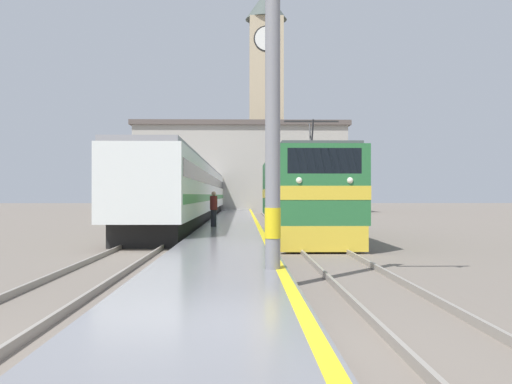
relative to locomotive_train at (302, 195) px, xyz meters
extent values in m
plane|color=#70665B|center=(-3.08, 11.23, -1.88)|extent=(200.00, 200.00, 0.00)
cube|color=slate|center=(-3.08, 6.23, -1.67)|extent=(2.83, 140.00, 0.42)
cube|color=yellow|center=(-1.81, 6.23, -1.46)|extent=(0.20, 140.00, 0.00)
cube|color=#70665B|center=(0.00, 6.23, -1.87)|extent=(2.83, 140.00, 0.02)
cube|color=gray|center=(-0.72, 6.23, -1.79)|extent=(0.07, 140.00, 0.14)
cube|color=gray|center=(0.72, 6.23, -1.79)|extent=(0.07, 140.00, 0.14)
cube|color=#70665B|center=(-6.00, 6.23, -1.87)|extent=(2.83, 140.00, 0.02)
cube|color=gray|center=(-6.71, 6.23, -1.79)|extent=(0.07, 140.00, 0.14)
cube|color=gray|center=(-5.28, 6.23, -1.79)|extent=(0.07, 140.00, 0.14)
cube|color=black|center=(0.00, 0.04, -1.43)|extent=(2.46, 13.30, 0.90)
cube|color=#286B38|center=(0.00, 0.04, 0.32)|extent=(2.90, 14.46, 2.59)
cube|color=gold|center=(0.00, 0.04, 0.06)|extent=(2.92, 14.48, 0.44)
cube|color=gold|center=(0.00, -7.04, -1.38)|extent=(2.76, 0.30, 0.81)
cube|color=black|center=(0.00, -7.13, 1.06)|extent=(2.32, 0.12, 0.80)
sphere|color=white|center=(-0.80, -7.17, 0.45)|extent=(0.20, 0.20, 0.20)
sphere|color=white|center=(0.80, -7.17, 0.45)|extent=(0.20, 0.20, 0.20)
cube|color=#4C4C51|center=(0.00, 0.04, 1.67)|extent=(2.61, 13.73, 0.12)
cylinder|color=#333333|center=(0.00, -3.92, 2.23)|extent=(0.06, 0.63, 1.03)
cylinder|color=#333333|center=(0.00, -3.22, 2.23)|extent=(0.06, 0.63, 1.03)
cube|color=#262626|center=(0.00, -3.57, 2.73)|extent=(2.03, 0.08, 0.06)
cube|color=black|center=(-6.00, 20.08, -1.43)|extent=(2.46, 50.59, 0.90)
cube|color=silver|center=(-6.00, 20.08, 0.39)|extent=(2.90, 52.70, 2.73)
cube|color=black|center=(-6.00, 20.08, 0.93)|extent=(2.92, 51.65, 0.64)
cube|color=#338442|center=(-6.00, 20.08, -0.16)|extent=(2.92, 51.65, 0.36)
cube|color=gray|center=(-6.00, 20.08, 1.85)|extent=(2.67, 52.70, 0.20)
cylinder|color=gray|center=(-1.96, -14.00, 2.37)|extent=(0.30, 0.30, 7.66)
cylinder|color=yellow|center=(-1.96, -14.00, -0.56)|extent=(0.32, 0.32, 0.60)
cylinder|color=#23232D|center=(-3.89, 1.80, -1.07)|extent=(0.26, 0.26, 0.77)
cylinder|color=maroon|center=(-3.89, 1.80, -0.37)|extent=(0.34, 0.34, 0.64)
sphere|color=tan|center=(-3.89, 1.80, 0.06)|extent=(0.21, 0.21, 0.21)
cube|color=tan|center=(0.25, 45.30, 9.49)|extent=(3.94, 3.94, 22.73)
cylinder|color=black|center=(0.25, 43.31, 18.10)|extent=(3.06, 0.06, 3.06)
cylinder|color=white|center=(0.25, 43.28, 18.10)|extent=(2.76, 0.10, 2.76)
cone|color=#47514C|center=(0.25, 45.30, 22.63)|extent=(4.92, 4.92, 3.54)
cube|color=#A8A399|center=(-2.78, 37.72, 2.60)|extent=(21.81, 6.48, 8.95)
cube|color=#564C47|center=(-2.78, 37.72, 7.33)|extent=(22.41, 7.08, 0.50)
camera|label=1|loc=(-2.55, -25.74, -0.01)|focal=42.00mm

